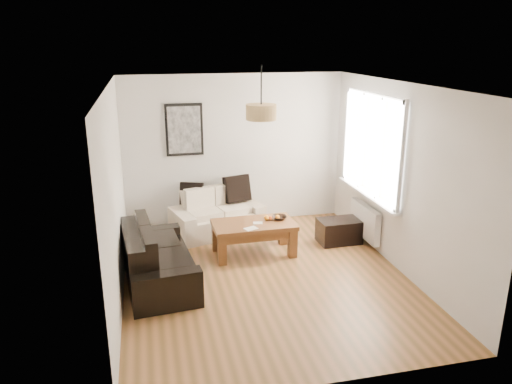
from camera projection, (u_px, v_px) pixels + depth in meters
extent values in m
plane|color=brown|center=(266.00, 277.00, 6.74)|extent=(4.50, 4.50, 0.00)
cube|color=white|center=(365.00, 221.00, 7.76)|extent=(0.10, 0.90, 0.52)
cylinder|color=tan|center=(261.00, 112.00, 6.35)|extent=(0.40, 0.40, 0.20)
cube|color=black|center=(339.00, 231.00, 7.86)|extent=(0.67, 0.44, 0.38)
cube|color=black|center=(192.00, 194.00, 8.19)|extent=(0.40, 0.25, 0.38)
cube|color=black|center=(237.00, 189.00, 8.35)|extent=(0.47, 0.26, 0.45)
imported|color=black|center=(279.00, 218.00, 7.48)|extent=(0.26, 0.26, 0.05)
sphere|color=#F55414|center=(270.00, 218.00, 7.43)|extent=(0.08, 0.08, 0.06)
sphere|color=orange|center=(277.00, 217.00, 7.46)|extent=(0.09, 0.09, 0.07)
sphere|color=orange|center=(267.00, 218.00, 7.43)|extent=(0.08, 0.08, 0.08)
cube|color=silver|center=(251.00, 228.00, 7.11)|extent=(0.22, 0.19, 0.01)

